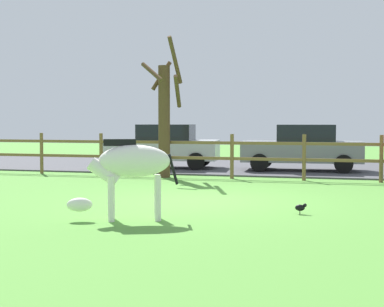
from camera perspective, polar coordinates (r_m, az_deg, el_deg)
The scene contains 8 objects.
ground_plane at distance 12.66m, azimuth 0.72°, elevation -4.63°, with size 60.00×60.00×0.00m, color #549338.
parking_asphalt at distance 21.73m, azimuth 7.08°, elevation -1.33°, with size 28.00×7.40×0.05m, color #47474C.
paddock_fence at distance 17.51m, azimuth 3.93°, elevation 0.03°, with size 21.46×0.11×1.34m.
bare_tree at distance 17.85m, azimuth -2.69°, elevation 3.81°, with size 1.24×1.23×4.25m.
zebra at distance 10.15m, azimuth -6.13°, elevation -1.33°, with size 1.85×0.96×1.41m.
crow_on_grass at distance 11.00m, azimuth 10.57°, elevation -5.21°, with size 0.21×0.10×0.20m.
parked_car_silver at distance 20.96m, azimuth -2.83°, elevation 0.76°, with size 4.18×2.27×1.56m.
parked_car_grey at distance 20.13m, azimuth 10.80°, elevation 0.61°, with size 4.10×2.08×1.56m.
Camera 1 is at (3.24, -12.12, 1.71)m, focal length 54.54 mm.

